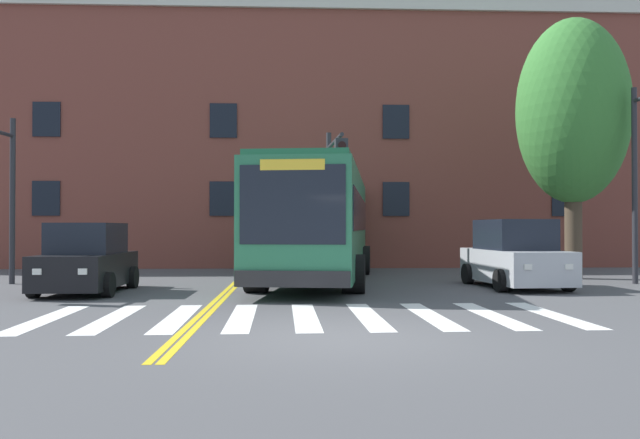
# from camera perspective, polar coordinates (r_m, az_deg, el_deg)

# --- Properties ---
(ground_plane) EXTENTS (120.00, 120.00, 0.00)m
(ground_plane) POSITION_cam_1_polar(r_m,az_deg,el_deg) (9.57, 1.88, -10.73)
(ground_plane) COLOR #4C4C4F
(crosswalk) EXTENTS (9.91, 3.89, 0.01)m
(crosswalk) POSITION_cam_1_polar(r_m,az_deg,el_deg) (11.73, -1.35, -8.86)
(crosswalk) COLOR white
(crosswalk) RESTS_ON ground
(lane_line_yellow_inner) EXTENTS (0.12, 36.00, 0.01)m
(lane_line_yellow_inner) POSITION_cam_1_polar(r_m,az_deg,el_deg) (25.73, -6.44, -4.45)
(lane_line_yellow_inner) COLOR gold
(lane_line_yellow_inner) RESTS_ON ground
(lane_line_yellow_outer) EXTENTS (0.12, 36.00, 0.01)m
(lane_line_yellow_outer) POSITION_cam_1_polar(r_m,az_deg,el_deg) (25.72, -6.09, -4.45)
(lane_line_yellow_outer) COLOR gold
(lane_line_yellow_outer) RESTS_ON ground
(city_bus) EXTENTS (4.22, 12.13, 3.43)m
(city_bus) POSITION_cam_1_polar(r_m,az_deg,el_deg) (19.47, -0.08, -0.22)
(city_bus) COLOR #28704C
(city_bus) RESTS_ON ground
(car_black_near_lane) EXTENTS (1.95, 3.70, 1.78)m
(car_black_near_lane) POSITION_cam_1_polar(r_m,az_deg,el_deg) (17.02, -20.53, -3.54)
(car_black_near_lane) COLOR black
(car_black_near_lane) RESTS_ON ground
(car_silver_far_lane) EXTENTS (2.27, 3.98, 1.89)m
(car_silver_far_lane) POSITION_cam_1_polar(r_m,az_deg,el_deg) (18.16, 17.37, -3.24)
(car_silver_far_lane) COLOR #B7BABF
(car_silver_far_lane) RESTS_ON ground
(traffic_light_overhead) EXTENTS (0.44, 2.95, 4.64)m
(traffic_light_overhead) POSITION_cam_1_polar(r_m,az_deg,el_deg) (18.31, 1.30, 3.65)
(traffic_light_overhead) COLOR #28282D
(traffic_light_overhead) RESTS_ON ground
(street_tree_curbside_large) EXTENTS (5.01, 5.23, 8.50)m
(street_tree_curbside_large) POSITION_cam_1_polar(r_m,az_deg,el_deg) (22.27, 22.10, 9.07)
(street_tree_curbside_large) COLOR #4C3D2D
(street_tree_curbside_large) RESTS_ON ground
(building_facade) EXTENTS (35.36, 8.86, 11.37)m
(building_facade) POSITION_cam_1_polar(r_m,az_deg,el_deg) (30.21, -7.91, 6.91)
(building_facade) COLOR brown
(building_facade) RESTS_ON ground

